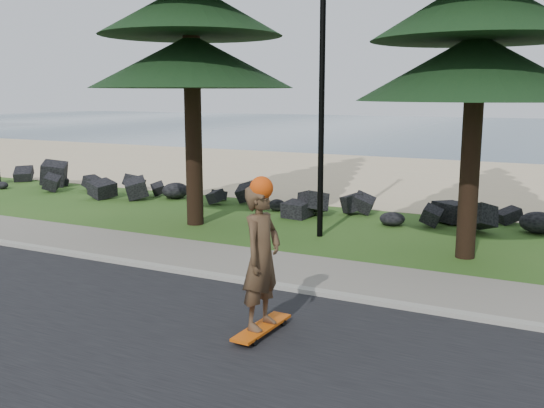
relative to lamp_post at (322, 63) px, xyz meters
The scene contains 9 objects.
ground 5.23m from the lamp_post, 90.00° to the right, with size 160.00×160.00×0.00m, color #2D561A.
road 8.74m from the lamp_post, 90.00° to the right, with size 160.00×7.00×0.02m, color black.
kerb 5.79m from the lamp_post, 90.00° to the right, with size 160.00×0.20×0.10m, color #A09D90.
sidewalk 5.08m from the lamp_post, 90.00° to the right, with size 160.00×2.00×0.08m, color gray.
beach_sand 12.03m from the lamp_post, 90.00° to the left, with size 160.00×15.00×0.01m, color beige.
ocean 47.98m from the lamp_post, 90.00° to the left, with size 160.00×58.00×0.01m, color #325061.
seawall_boulders 4.78m from the lamp_post, 90.00° to the left, with size 60.00×2.40×1.10m, color black, non-canonical shape.
lamp_post is the anchor object (origin of this frame).
skateboarder 6.95m from the lamp_post, 75.34° to the right, with size 0.53×1.25×2.30m.
Camera 1 is at (5.45, -10.20, 3.46)m, focal length 40.00 mm.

